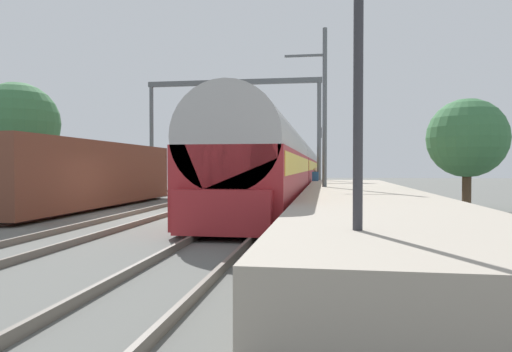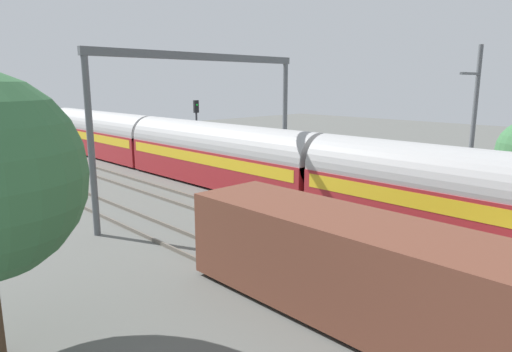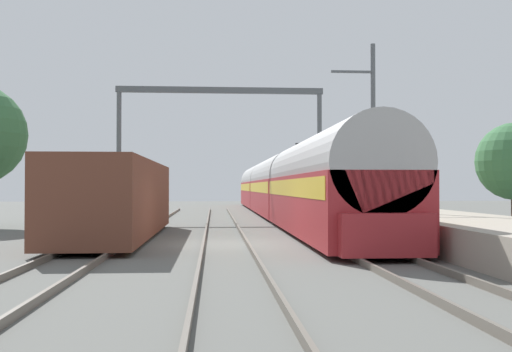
{
  "view_description": "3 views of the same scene",
  "coord_description": "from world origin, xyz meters",
  "px_view_note": "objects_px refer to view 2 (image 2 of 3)",
  "views": [
    {
      "loc": [
        6.41,
        -16.09,
        1.81
      ],
      "look_at": [
        3.96,
        0.04,
        1.48
      ],
      "focal_mm": 32.22,
      "sensor_mm": 36.0,
      "label": 1
    },
    {
      "loc": [
        -13.84,
        -2.68,
        6.43
      ],
      "look_at": [
        1.59,
        13.28,
        1.81
      ],
      "focal_mm": 31.47,
      "sensor_mm": 36.0,
      "label": 2
    },
    {
      "loc": [
        -0.37,
        -20.03,
        1.92
      ],
      "look_at": [
        1.98,
        13.27,
        2.53
      ],
      "focal_mm": 41.77,
      "sensor_mm": 36.0,
      "label": 3
    }
  ],
  "objects_px": {
    "freight_car": "(392,282)",
    "catenary_gantry": "(204,100)",
    "passenger_train": "(218,155)",
    "person_crossing": "(308,179)",
    "railway_signal_far": "(197,126)"
  },
  "relations": [
    {
      "from": "freight_car",
      "to": "catenary_gantry",
      "type": "xyz_separation_m",
      "value": [
        3.96,
        12.8,
        4.15
      ]
    },
    {
      "from": "passenger_train",
      "to": "person_crossing",
      "type": "height_order",
      "value": "passenger_train"
    },
    {
      "from": "freight_car",
      "to": "railway_signal_far",
      "type": "xyz_separation_m",
      "value": [
        9.83,
        21.44,
        1.85
      ]
    },
    {
      "from": "freight_car",
      "to": "person_crossing",
      "type": "bearing_deg",
      "value": 47.91
    },
    {
      "from": "freight_car",
      "to": "person_crossing",
      "type": "xyz_separation_m",
      "value": [
        9.71,
        10.75,
        -0.44
      ]
    },
    {
      "from": "passenger_train",
      "to": "person_crossing",
      "type": "bearing_deg",
      "value": -73.06
    },
    {
      "from": "passenger_train",
      "to": "freight_car",
      "type": "height_order",
      "value": "passenger_train"
    },
    {
      "from": "freight_car",
      "to": "catenary_gantry",
      "type": "relative_size",
      "value": 1.06
    },
    {
      "from": "freight_car",
      "to": "catenary_gantry",
      "type": "bearing_deg",
      "value": 72.82
    },
    {
      "from": "passenger_train",
      "to": "freight_car",
      "type": "relative_size",
      "value": 3.78
    },
    {
      "from": "person_crossing",
      "to": "catenary_gantry",
      "type": "bearing_deg",
      "value": -17.94
    },
    {
      "from": "freight_car",
      "to": "catenary_gantry",
      "type": "distance_m",
      "value": 14.02
    },
    {
      "from": "freight_car",
      "to": "person_crossing",
      "type": "height_order",
      "value": "freight_car"
    },
    {
      "from": "freight_car",
      "to": "railway_signal_far",
      "type": "bearing_deg",
      "value": 65.37
    },
    {
      "from": "person_crossing",
      "to": "passenger_train",
      "type": "bearing_deg",
      "value": -71.41
    }
  ]
}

